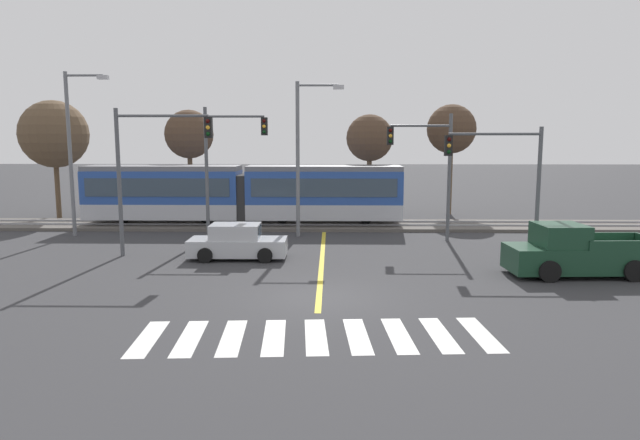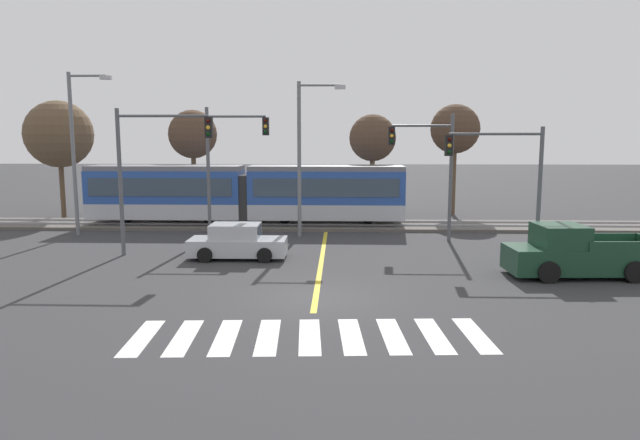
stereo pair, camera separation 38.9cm
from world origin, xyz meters
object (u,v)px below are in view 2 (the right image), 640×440
Objects in this scene: sedan_crossing at (237,243)px; bare_tree_far_east at (455,130)px; bare_tree_west at (193,135)px; bare_tree_far_west at (59,134)px; street_lamp_centre at (304,149)px; street_lamp_west at (77,144)px; traffic_light_far_right at (431,160)px; light_rail_tram at (246,192)px; bare_tree_east at (373,139)px; traffic_light_far_left at (227,154)px; pickup_truck at (577,255)px; traffic_light_mid_left at (150,158)px; traffic_light_mid_right at (506,169)px.

bare_tree_far_east is at bearing 50.87° from sedan_crossing.
bare_tree_west is at bearing -177.28° from bare_tree_far_east.
bare_tree_far_west is 8.55m from bare_tree_west.
bare_tree_west is (-8.04, 8.42, 0.78)m from street_lamp_centre.
street_lamp_west is 12.07m from street_lamp_centre.
bare_tree_far_west is at bearing 160.50° from traffic_light_far_right.
light_rail_tram is 9.31m from sedan_crossing.
bare_tree_far_east is (5.66, 1.93, 0.60)m from bare_tree_east.
bare_tree_far_east reaches higher than bare_tree_west.
street_lamp_west is at bearing -179.94° from street_lamp_centre.
sedan_crossing is at bearing -68.84° from bare_tree_west.
bare_tree_far_east is at bearing 72.82° from traffic_light_far_right.
bare_tree_west is (-4.14, 9.25, 1.05)m from traffic_light_far_left.
light_rail_tram is at bearing 140.42° from pickup_truck.
bare_tree_far_west is (-13.89, 12.66, 4.75)m from sedan_crossing.
traffic_light_far_right is 0.95× the size of bare_tree_east.
traffic_light_mid_left is 21.66m from bare_tree_far_east.
bare_tree_far_east reaches higher than bare_tree_east.
bare_tree_far_west reaches higher than traffic_light_far_right.
bare_tree_far_west reaches higher than bare_tree_east.
traffic_light_mid_right is 21.73m from bare_tree_west.
street_lamp_west is at bearing -155.44° from bare_tree_east.
bare_tree_east is at bearing 63.40° from sedan_crossing.
street_lamp_centre reaches higher than traffic_light_far_right.
traffic_light_mid_right is 0.76× the size of bare_tree_far_east.
bare_tree_far_east reaches higher than traffic_light_mid_right.
traffic_light_far_right is (10.31, -0.33, -0.27)m from traffic_light_far_left.
pickup_truck is 0.77× the size of bare_tree_west.
bare_tree_far_east reaches higher than sedan_crossing.
street_lamp_centre is (12.07, 0.01, -0.25)m from street_lamp_west.
bare_tree_far_east is at bearing 42.07° from traffic_light_mid_left.
bare_tree_east is (-2.43, 8.50, 1.06)m from traffic_light_far_right.
sedan_crossing is 0.62× the size of traffic_light_far_left.
bare_tree_far_east is (-1.19, 17.82, 4.94)m from pickup_truck.
traffic_light_far_left is 1.00× the size of bare_tree_east.
sedan_crossing is at bearing -129.13° from bare_tree_far_east.
traffic_light_mid_left is at bearing -178.54° from traffic_light_mid_right.
light_rail_tram is 9.35m from traffic_light_mid_left.
bare_tree_far_east is at bearing 36.72° from traffic_light_far_left.
traffic_light_far_right is at bearing -107.18° from bare_tree_far_east.
sedan_crossing is 15.28m from bare_tree_east.
bare_tree_far_east is (12.20, 14.99, 5.09)m from sedan_crossing.
traffic_light_mid_right reaches higher than sedan_crossing.
street_lamp_west reaches higher than traffic_light_mid_left.
traffic_light_far_right is at bearing -74.02° from bare_tree_east.
light_rail_tram is 2.89× the size of traffic_light_far_right.
traffic_light_mid_right is 0.84× the size of bare_tree_east.
street_lamp_centre is (2.56, 5.74, 3.96)m from sedan_crossing.
street_lamp_west is at bearing 137.36° from traffic_light_mid_left.
traffic_light_far_left is 0.83× the size of street_lamp_centre.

